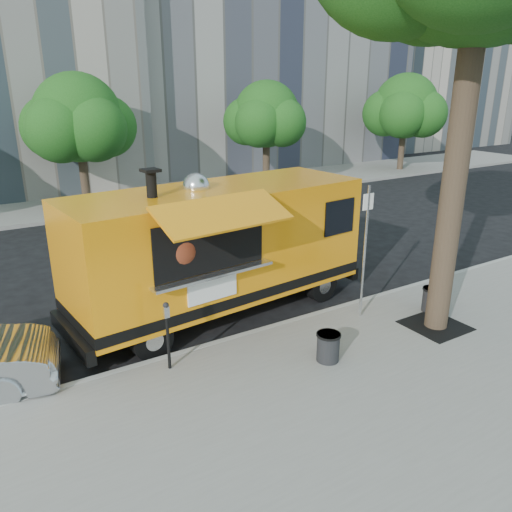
{
  "coord_description": "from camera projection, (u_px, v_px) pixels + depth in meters",
  "views": [
    {
      "loc": [
        -5.89,
        -9.07,
        5.15
      ],
      "look_at": [
        -0.28,
        0.0,
        1.46
      ],
      "focal_mm": 35.0,
      "sensor_mm": 36.0,
      "label": 1
    }
  ],
  "objects": [
    {
      "name": "far_tree_c",
      "position": [
        267.0,
        115.0,
        24.63
      ],
      "size": [
        3.24,
        3.24,
        5.21
      ],
      "color": "#33261C",
      "rests_on": "far_sidewalk"
    },
    {
      "name": "far_sidewalk",
      "position": [
        106.0,
        201.0,
        22.73
      ],
      "size": [
        60.0,
        5.0,
        0.15
      ],
      "primitive_type": "cube",
      "color": "gray",
      "rests_on": "ground"
    },
    {
      "name": "building_mid",
      "position": [
        231.0,
        7.0,
        33.08
      ],
      "size": [
        20.0,
        14.0,
        20.0
      ],
      "primitive_type": "cube",
      "color": "gray",
      "rests_on": "ground"
    },
    {
      "name": "food_truck",
      "position": [
        219.0,
        246.0,
        11.34
      ],
      "size": [
        7.33,
        3.83,
        3.54
      ],
      "rotation": [
        0.0,
        0.0,
        0.1
      ],
      "color": "orange",
      "rests_on": "ground"
    },
    {
      "name": "ground",
      "position": [
        266.0,
        312.0,
        11.9
      ],
      "size": [
        120.0,
        120.0,
        0.0
      ],
      "primitive_type": "plane",
      "color": "black",
      "rests_on": "ground"
    },
    {
      "name": "curb",
      "position": [
        289.0,
        324.0,
        11.13
      ],
      "size": [
        60.0,
        0.14,
        0.16
      ],
      "primitive_type": "cube",
      "color": "#999993",
      "rests_on": "ground"
    },
    {
      "name": "sign_post",
      "position": [
        365.0,
        245.0,
        10.82
      ],
      "size": [
        0.28,
        0.06,
        3.0
      ],
      "color": "silver",
      "rests_on": "sidewalk"
    },
    {
      "name": "far_tree_b",
      "position": [
        78.0,
        118.0,
        20.36
      ],
      "size": [
        3.6,
        3.6,
        5.5
      ],
      "color": "#33261C",
      "rests_on": "far_sidewalk"
    },
    {
      "name": "trash_bin_right",
      "position": [
        432.0,
        299.0,
        11.52
      ],
      "size": [
        0.47,
        0.47,
        0.56
      ],
      "color": "black",
      "rests_on": "sidewalk"
    },
    {
      "name": "sidewalk",
      "position": [
        391.0,
        393.0,
        8.66
      ],
      "size": [
        60.0,
        6.0,
        0.15
      ],
      "primitive_type": "cube",
      "color": "gray",
      "rests_on": "ground"
    },
    {
      "name": "building_right",
      "position": [
        406.0,
        49.0,
        43.49
      ],
      "size": [
        16.0,
        12.0,
        16.0
      ],
      "primitive_type": "cube",
      "color": "#BCAC9C",
      "rests_on": "ground"
    },
    {
      "name": "tree_well",
      "position": [
        435.0,
        326.0,
        10.89
      ],
      "size": [
        1.2,
        1.2,
        0.02
      ],
      "primitive_type": "cube",
      "color": "black",
      "rests_on": "sidewalk"
    },
    {
      "name": "far_tree_d",
      "position": [
        406.0,
        106.0,
        29.7
      ],
      "size": [
        3.78,
        3.78,
        5.64
      ],
      "color": "#33261C",
      "rests_on": "far_sidewalk"
    },
    {
      "name": "parking_meter",
      "position": [
        167.0,
        328.0,
        9.0
      ],
      "size": [
        0.11,
        0.11,
        1.33
      ],
      "color": "black",
      "rests_on": "sidewalk"
    },
    {
      "name": "trash_bin_left",
      "position": [
        328.0,
        346.0,
        9.44
      ],
      "size": [
        0.47,
        0.47,
        0.56
      ],
      "color": "black",
      "rests_on": "sidewalk"
    }
  ]
}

